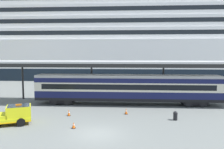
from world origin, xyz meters
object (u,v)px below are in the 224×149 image
object	(u,v)px
quay_bollard	(175,115)
traffic_cone_mid	(74,125)
service_truck	(9,115)
cruise_ship	(148,37)
traffic_cone_far	(69,113)
train_carriage	(127,88)
traffic_cone_near	(126,111)

from	to	relation	value
quay_bollard	traffic_cone_mid	bearing A→B (deg)	-161.69
service_truck	traffic_cone_mid	xyz separation A→B (m)	(6.68, -0.70, -0.70)
cruise_ship	traffic_cone_far	world-z (taller)	cruise_ship
quay_bollard	service_truck	bearing A→B (deg)	-170.99
cruise_ship	traffic_cone_far	bearing A→B (deg)	-106.09
service_truck	traffic_cone_far	distance (m)	6.30
train_carriage	traffic_cone_mid	size ratio (longest dim) A/B	42.74
traffic_cone_far	quay_bollard	world-z (taller)	quay_bollard
traffic_cone_far	cruise_ship	bearing A→B (deg)	73.91
service_truck	traffic_cone_mid	size ratio (longest dim) A/B	9.43
cruise_ship	traffic_cone_near	distance (m)	44.21
traffic_cone_far	traffic_cone_near	bearing A→B (deg)	9.89
traffic_cone_near	traffic_cone_mid	bearing A→B (deg)	-132.28
cruise_ship	train_carriage	distance (m)	38.63
traffic_cone_near	cruise_ship	bearing A→B (deg)	81.93
service_truck	traffic_cone_mid	bearing A→B (deg)	-5.97
train_carriage	quay_bollard	size ratio (longest dim) A/B	26.32
traffic_cone_mid	traffic_cone_far	size ratio (longest dim) A/B	0.83
train_carriage	quay_bollard	distance (m)	9.18
train_carriage	service_truck	bearing A→B (deg)	-139.36
traffic_cone_mid	traffic_cone_far	xyz separation A→B (m)	(-1.56, 4.32, 0.06)
traffic_cone_mid	quay_bollard	xyz separation A→B (m)	(10.20, 3.37, 0.23)
traffic_cone_far	traffic_cone_mid	bearing A→B (deg)	-70.12
cruise_ship	quay_bollard	size ratio (longest dim) A/B	126.03
train_carriage	traffic_cone_near	world-z (taller)	train_carriage
traffic_cone_mid	quay_bollard	size ratio (longest dim) A/B	0.62
traffic_cone_far	quay_bollard	distance (m)	11.80
traffic_cone_mid	traffic_cone_near	bearing A→B (deg)	47.72
traffic_cone_near	quay_bollard	size ratio (longest dim) A/B	0.71
traffic_cone_near	traffic_cone_mid	size ratio (longest dim) A/B	1.15
cruise_ship	traffic_cone_near	world-z (taller)	cruise_ship
train_carriage	traffic_cone_near	bearing A→B (deg)	-90.85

